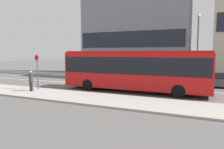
{
  "coord_description": "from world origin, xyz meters",
  "views": [
    {
      "loc": [
        12.86,
        -18.9,
        3.15
      ],
      "look_at": [
        4.93,
        -1.89,
        1.28
      ],
      "focal_mm": 35.0,
      "sensor_mm": 36.0,
      "label": 1
    }
  ],
  "objects_px": {
    "street_lamp": "(198,41)",
    "bus_stop_sign": "(37,69)",
    "pedestrian_near_stop": "(31,80)",
    "parked_car_0": "(213,80)",
    "city_bus": "(134,68)"
  },
  "relations": [
    {
      "from": "bus_stop_sign",
      "to": "parked_car_0",
      "type": "bearing_deg",
      "value": 33.0
    },
    {
      "from": "pedestrian_near_stop",
      "to": "bus_stop_sign",
      "type": "height_order",
      "value": "bus_stop_sign"
    },
    {
      "from": "parked_car_0",
      "to": "pedestrian_near_stop",
      "type": "bearing_deg",
      "value": -144.34
    },
    {
      "from": "bus_stop_sign",
      "to": "pedestrian_near_stop",
      "type": "bearing_deg",
      "value": -82.97
    },
    {
      "from": "city_bus",
      "to": "bus_stop_sign",
      "type": "distance_m",
      "value": 7.94
    },
    {
      "from": "city_bus",
      "to": "bus_stop_sign",
      "type": "relative_size",
      "value": 4.09
    },
    {
      "from": "city_bus",
      "to": "street_lamp",
      "type": "bearing_deg",
      "value": 64.6
    },
    {
      "from": "city_bus",
      "to": "pedestrian_near_stop",
      "type": "distance_m",
      "value": 8.25
    },
    {
      "from": "pedestrian_near_stop",
      "to": "street_lamp",
      "type": "bearing_deg",
      "value": 51.85
    },
    {
      "from": "city_bus",
      "to": "street_lamp",
      "type": "distance_m",
      "value": 8.82
    },
    {
      "from": "street_lamp",
      "to": "bus_stop_sign",
      "type": "bearing_deg",
      "value": -137.91
    },
    {
      "from": "pedestrian_near_stop",
      "to": "bus_stop_sign",
      "type": "relative_size",
      "value": 0.56
    },
    {
      "from": "city_bus",
      "to": "parked_car_0",
      "type": "distance_m",
      "value": 8.02
    },
    {
      "from": "pedestrian_near_stop",
      "to": "street_lamp",
      "type": "xyz_separation_m",
      "value": [
        11.46,
        11.26,
        3.3
      ]
    },
    {
      "from": "parked_car_0",
      "to": "pedestrian_near_stop",
      "type": "height_order",
      "value": "pedestrian_near_stop"
    }
  ]
}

